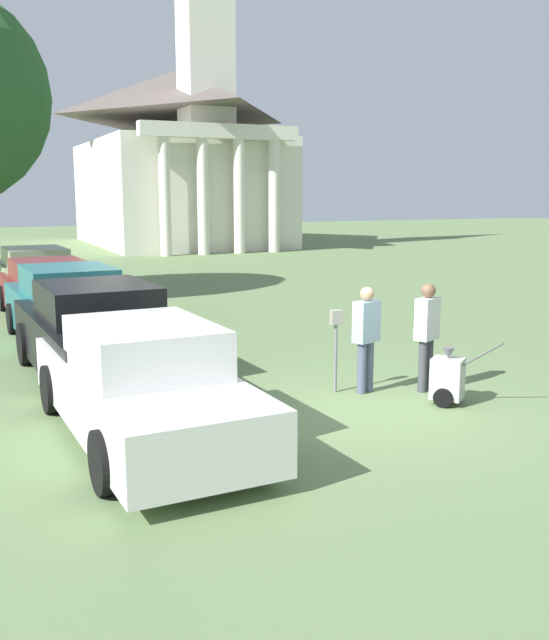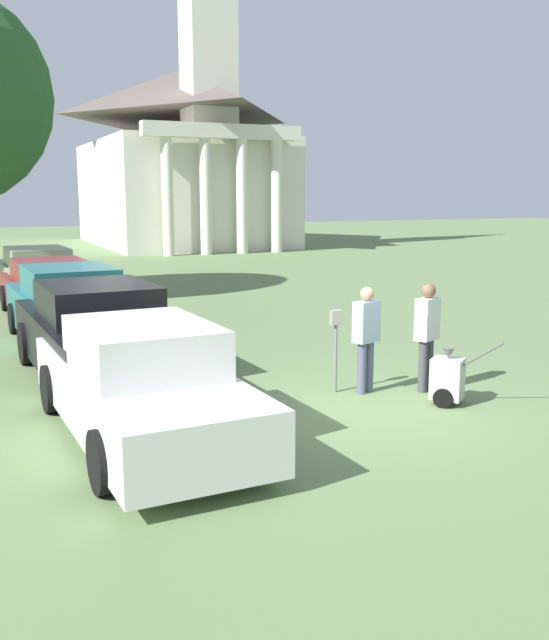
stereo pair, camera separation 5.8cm
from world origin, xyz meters
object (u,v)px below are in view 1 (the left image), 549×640
Objects in this scene: equipment_cart at (448,378)px; church at (178,151)px; parked_car_sage at (35,276)px; parking_meter at (336,335)px; person_supervisor at (427,330)px; parked_car_white at (142,385)px; person_worker at (366,333)px; parked_car_black at (96,334)px; parked_car_teal at (68,308)px; parked_car_maroon at (48,290)px.

church is at bearing 42.00° from equipment_cart.
parking_meter is at bearing -77.79° from parked_car_sage.
church reaches higher than person_supervisor.
church is at bearing 77.57° from parking_meter.
parked_car_sage is 12.29m from parking_meter.
parked_car_white is 3.06× the size of person_worker.
person_supervisor is (0.90, -0.30, 0.03)m from person_worker.
parked_car_black is at bearing 87.08° from parked_car_white.
parked_car_teal is 0.23× the size of church.
parked_car_black is 3.95m from parking_meter.
parked_car_black is (-0.00, 3.13, 0.07)m from parked_car_white.
parked_car_teal is 3.10× the size of person_worker.
parking_meter is at bearing 95.92° from equipment_cart.
parked_car_white is 4.54m from person_supervisor.
church is at bearing 63.14° from parked_car_maroon.
parked_car_sage is (0.00, 6.44, -0.02)m from parked_car_teal.
parked_car_white is at bearing -92.92° from parked_car_sage.
parked_car_teal is at bearing -76.38° from person_worker.
person_worker is (3.62, -5.62, 0.20)m from parked_car_teal.
parked_car_maroon reaches higher than equipment_cart.
parked_car_teal is 6.44m from parked_car_sage.
person_worker is 1.39m from equipment_cart.
person_supervisor reaches higher than parking_meter.
parked_car_teal is at bearing -92.92° from parked_car_maroon.
parked_car_white is 0.99× the size of parked_car_black.
person_worker is at bearing -37.59° from parked_car_black.
parked_car_maroon is 9.77m from person_worker.
parking_meter is 1.78m from equipment_cart.
parked_car_sage reaches higher than equipment_cart.
parked_car_black is 6.57m from parked_car_maroon.
equipment_cart is 0.05× the size of church.
person_supervisor reaches higher than parked_car_teal.
parked_car_white is 3.13m from parked_car_black.
parked_car_maroon is at bearing -87.42° from person_worker.
equipment_cart is 34.12m from church.
person_supervisor is (4.52, -9.37, 0.29)m from parked_car_maroon.
parked_car_maroon is at bearing -89.53° from person_supervisor.
parked_car_maroon is 4.77× the size of equipment_cart.
church is (10.26, 29.70, 4.71)m from parked_car_black.
parked_car_white reaches higher than parked_car_maroon.
equipment_cart is at bearing -69.44° from parked_car_maroon.
church reaches higher than person_worker.
parked_car_sage is at bearing 87.07° from parked_car_maroon.
parked_car_black reaches higher than parked_car_sage.
parked_car_sage is at bearing 87.07° from parked_car_teal.
parking_meter is 0.76× the size of person_supervisor.
person_worker is (3.62, -9.07, 0.27)m from parked_car_maroon.
parked_car_black is 3.97× the size of parking_meter.
parking_meter is 0.46m from person_worker.
person_worker is 0.95m from person_supervisor.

